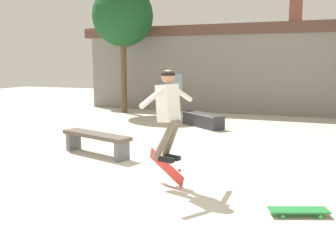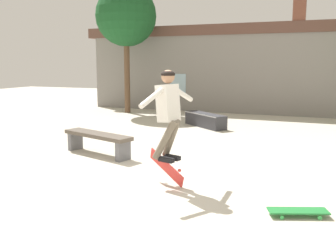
{
  "view_description": "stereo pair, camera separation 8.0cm",
  "coord_description": "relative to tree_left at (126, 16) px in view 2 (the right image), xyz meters",
  "views": [
    {
      "loc": [
        2.47,
        -5.08,
        1.96
      ],
      "look_at": [
        0.38,
        0.35,
        1.07
      ],
      "focal_mm": 40.0,
      "sensor_mm": 36.0,
      "label": 1
    },
    {
      "loc": [
        2.55,
        -5.05,
        1.96
      ],
      "look_at": [
        0.38,
        0.35,
        1.07
      ],
      "focal_mm": 40.0,
      "sensor_mm": 36.0,
      "label": 2
    }
  ],
  "objects": [
    {
      "name": "ground_plane",
      "position": [
        4.47,
        -8.12,
        -3.74
      ],
      "size": [
        40.0,
        40.0,
        0.0
      ],
      "primitive_type": "plane",
      "color": "beige"
    },
    {
      "name": "skater",
      "position": [
        4.86,
        -7.77,
        -2.46
      ],
      "size": [
        0.46,
        1.31,
        1.44
      ],
      "rotation": [
        0.0,
        0.0,
        -0.26
      ],
      "color": "silver"
    },
    {
      "name": "park_bench",
      "position": [
        2.69,
        -6.43,
        -3.39
      ],
      "size": [
        1.83,
        0.91,
        0.47
      ],
      "rotation": [
        0.0,
        0.0,
        -0.3
      ],
      "color": "brown",
      "rests_on": "ground_plane"
    },
    {
      "name": "tree_left",
      "position": [
        0.0,
        0.0,
        0.0
      ],
      "size": [
        2.35,
        2.35,
        4.94
      ],
      "color": "brown",
      "rests_on": "ground_plane"
    },
    {
      "name": "skate_ledge",
      "position": [
        3.83,
        -2.11,
        -3.53
      ],
      "size": [
        1.57,
        1.39,
        0.42
      ],
      "rotation": [
        0.0,
        0.0,
        -0.68
      ],
      "color": "#38383D",
      "rests_on": "ground_plane"
    },
    {
      "name": "skateboard_flipping",
      "position": [
        4.82,
        -7.73,
        -3.44
      ],
      "size": [
        0.75,
        0.42,
        0.54
      ],
      "rotation": [
        0.0,
        0.0,
        -0.43
      ],
      "color": "red"
    },
    {
      "name": "skateboard_resting",
      "position": [
        6.87,
        -8.29,
        -3.67
      ],
      "size": [
        0.79,
        0.47,
        0.08
      ],
      "rotation": [
        0.0,
        0.0,
        0.36
      ],
      "color": "#237F38",
      "rests_on": "ground_plane"
    },
    {
      "name": "building_backdrop",
      "position": [
        4.5,
        1.49,
        -1.92
      ],
      "size": [
        14.06,
        0.52,
        4.76
      ],
      "color": "gray",
      "rests_on": "ground_plane"
    }
  ]
}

